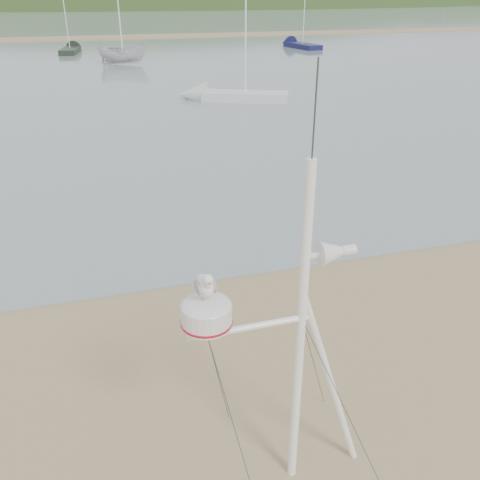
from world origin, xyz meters
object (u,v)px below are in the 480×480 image
object	(u,v)px
boat_white	(121,38)
sailboat_blue_far	(294,44)
sailboat_white_near	(217,95)
mast_rig	(293,404)
sailboat_dark_mid	(73,49)

from	to	relation	value
boat_white	sailboat_blue_far	xyz separation A→B (m)	(19.88, 9.89, -1.86)
sailboat_blue_far	sailboat_white_near	distance (m)	32.07
boat_white	mast_rig	bearing A→B (deg)	-167.19
sailboat_dark_mid	mast_rig	bearing A→B (deg)	-87.19
sailboat_blue_far	sailboat_white_near	xyz separation A→B (m)	(-16.01, -27.78, 0.00)
mast_rig	sailboat_dark_mid	size ratio (longest dim) A/B	0.82
boat_white	sailboat_white_near	distance (m)	18.40
boat_white	sailboat_blue_far	bearing A→B (deg)	-48.67
sailboat_dark_mid	sailboat_white_near	xyz separation A→B (m)	(8.11, -29.59, -0.00)
sailboat_white_near	sailboat_blue_far	bearing A→B (deg)	60.05
boat_white	sailboat_white_near	world-z (taller)	sailboat_white_near
boat_white	sailboat_dark_mid	bearing A→B (deg)	34.80
boat_white	sailboat_white_near	bearing A→B (deg)	-152.92
mast_rig	sailboat_blue_far	size ratio (longest dim) A/B	0.73
sailboat_dark_mid	sailboat_white_near	world-z (taller)	sailboat_white_near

